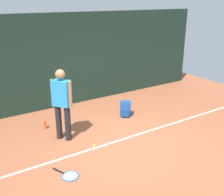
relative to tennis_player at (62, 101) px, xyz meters
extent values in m
plane|color=#9E5638|center=(1.01, -0.94, -0.97)|extent=(12.00, 12.00, 0.00)
cube|color=#192D23|center=(1.01, 2.06, 0.43)|extent=(10.00, 0.10, 2.79)
cube|color=white|center=(1.01, -0.78, -0.96)|extent=(9.00, 0.05, 0.00)
cylinder|color=black|center=(-0.07, 0.10, -0.54)|extent=(0.14, 0.14, 0.85)
cylinder|color=black|center=(0.07, -0.10, -0.54)|extent=(0.14, 0.14, 0.85)
cube|color=#268CD8|center=(0.00, 0.00, 0.18)|extent=(0.42, 0.45, 0.60)
sphere|color=#9E704C|center=(0.00, 0.00, 0.62)|extent=(0.22, 0.22, 0.22)
cylinder|color=#9E704C|center=(-0.13, 0.18, 0.17)|extent=(0.09, 0.09, 0.62)
cylinder|color=#9E704C|center=(0.13, -0.18, 0.17)|extent=(0.09, 0.09, 0.62)
cylinder|color=black|center=(-0.63, -1.17, -0.95)|extent=(0.15, 0.29, 0.03)
torus|color=#1E72BF|center=(-0.51, -1.45, -0.95)|extent=(0.43, 0.43, 0.02)
cylinder|color=#B2B2B2|center=(-0.51, -1.45, -0.95)|extent=(0.36, 0.36, 0.00)
cube|color=#1E478C|center=(2.02, 0.33, -0.75)|extent=(0.36, 0.34, 0.44)
cube|color=navy|center=(1.94, 0.22, -0.83)|extent=(0.23, 0.19, 0.20)
sphere|color=#CCE033|center=(0.41, -0.73, -0.93)|extent=(0.07, 0.07, 0.07)
cylinder|color=#D84C26|center=(-0.19, 0.76, -0.86)|extent=(0.07, 0.07, 0.22)
camera|label=1|loc=(-2.23, -5.57, 2.20)|focal=44.46mm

